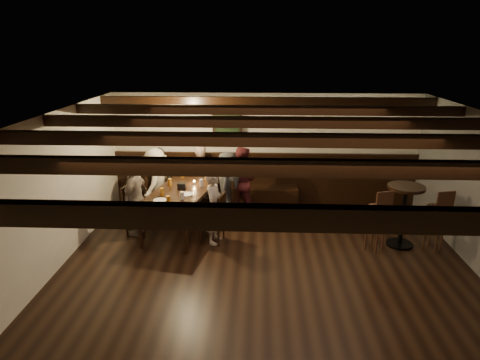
{
  "coord_description": "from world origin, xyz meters",
  "views": [
    {
      "loc": [
        -0.14,
        -5.45,
        3.38
      ],
      "look_at": [
        -0.44,
        1.3,
        1.21
      ],
      "focal_mm": 32.0,
      "sensor_mm": 36.0,
      "label": 1
    }
  ],
  "objects_px": {
    "high_top_table": "(404,207)",
    "person_right_far": "(214,207)",
    "person_bench_right": "(241,181)",
    "person_right_near": "(228,188)",
    "chair_left_far": "(138,219)",
    "person_bench_centre": "(201,177)",
    "person_left_near": "(156,183)",
    "chair_right_far": "(213,227)",
    "chair_left_near": "(159,202)",
    "bar_stool_left": "(376,228)",
    "bar_stool_right": "(435,228)",
    "person_bench_left": "(158,178)",
    "chair_right_near": "(227,209)",
    "person_left_far": "(135,198)",
    "dining_table": "(183,192)"
  },
  "relations": [
    {
      "from": "chair_right_far",
      "to": "high_top_table",
      "type": "distance_m",
      "value": 3.31
    },
    {
      "from": "bar_stool_left",
      "to": "person_left_near",
      "type": "bearing_deg",
      "value": 141.87
    },
    {
      "from": "person_left_far",
      "to": "bar_stool_left",
      "type": "relative_size",
      "value": 1.26
    },
    {
      "from": "chair_left_far",
      "to": "bar_stool_right",
      "type": "relative_size",
      "value": 0.85
    },
    {
      "from": "person_bench_left",
      "to": "high_top_table",
      "type": "distance_m",
      "value": 4.89
    },
    {
      "from": "person_left_near",
      "to": "chair_left_far",
      "type": "bearing_deg",
      "value": 1.92
    },
    {
      "from": "chair_left_far",
      "to": "bar_stool_left",
      "type": "height_order",
      "value": "bar_stool_left"
    },
    {
      "from": "high_top_table",
      "to": "chair_right_near",
      "type": "bearing_deg",
      "value": 164.12
    },
    {
      "from": "person_bench_right",
      "to": "bar_stool_left",
      "type": "relative_size",
      "value": 1.29
    },
    {
      "from": "person_left_near",
      "to": "chair_right_far",
      "type": "bearing_deg",
      "value": 58.5
    },
    {
      "from": "chair_right_far",
      "to": "chair_left_near",
      "type": "bearing_deg",
      "value": 57.97
    },
    {
      "from": "high_top_table",
      "to": "bar_stool_left",
      "type": "xyz_separation_m",
      "value": [
        -0.5,
        -0.21,
        -0.31
      ]
    },
    {
      "from": "chair_right_near",
      "to": "person_bench_left",
      "type": "height_order",
      "value": "person_bench_left"
    },
    {
      "from": "chair_left_near",
      "to": "chair_right_far",
      "type": "bearing_deg",
      "value": 57.97
    },
    {
      "from": "person_right_far",
      "to": "bar_stool_right",
      "type": "xyz_separation_m",
      "value": [
        3.75,
        -0.15,
        -0.24
      ]
    },
    {
      "from": "person_bench_right",
      "to": "high_top_table",
      "type": "bearing_deg",
      "value": 166.65
    },
    {
      "from": "high_top_table",
      "to": "person_right_far",
      "type": "bearing_deg",
      "value": -179.9
    },
    {
      "from": "chair_right_near",
      "to": "person_right_near",
      "type": "xyz_separation_m",
      "value": [
        0.03,
        -0.01,
        0.43
      ]
    },
    {
      "from": "chair_left_far",
      "to": "person_bench_centre",
      "type": "bearing_deg",
      "value": 154.36
    },
    {
      "from": "person_left_far",
      "to": "high_top_table",
      "type": "relative_size",
      "value": 1.27
    },
    {
      "from": "chair_left_far",
      "to": "bar_stool_right",
      "type": "distance_m",
      "value": 5.21
    },
    {
      "from": "person_bench_left",
      "to": "person_right_far",
      "type": "height_order",
      "value": "person_right_far"
    },
    {
      "from": "chair_right_far",
      "to": "person_bench_right",
      "type": "xyz_separation_m",
      "value": [
        0.44,
        1.29,
        0.44
      ]
    },
    {
      "from": "chair_left_far",
      "to": "person_bench_centre",
      "type": "height_order",
      "value": "person_bench_centre"
    },
    {
      "from": "person_bench_left",
      "to": "person_right_near",
      "type": "height_order",
      "value": "person_right_near"
    },
    {
      "from": "bar_stool_right",
      "to": "person_right_near",
      "type": "bearing_deg",
      "value": 150.45
    },
    {
      "from": "chair_left_near",
      "to": "person_left_near",
      "type": "distance_m",
      "value": 0.42
    },
    {
      "from": "person_right_near",
      "to": "high_top_table",
      "type": "relative_size",
      "value": 1.3
    },
    {
      "from": "person_right_near",
      "to": "high_top_table",
      "type": "height_order",
      "value": "person_right_near"
    },
    {
      "from": "person_left_near",
      "to": "bar_stool_left",
      "type": "bearing_deg",
      "value": 82.36
    },
    {
      "from": "person_left_near",
      "to": "person_right_far",
      "type": "relative_size",
      "value": 1.07
    },
    {
      "from": "person_bench_left",
      "to": "bar_stool_left",
      "type": "height_order",
      "value": "person_bench_left"
    },
    {
      "from": "chair_right_far",
      "to": "bar_stool_right",
      "type": "bearing_deg",
      "value": -81.28
    },
    {
      "from": "person_bench_centre",
      "to": "person_right_far",
      "type": "relative_size",
      "value": 1.06
    },
    {
      "from": "person_left_near",
      "to": "chair_left_near",
      "type": "bearing_deg",
      "value": 90.0
    },
    {
      "from": "person_bench_right",
      "to": "person_right_far",
      "type": "xyz_separation_m",
      "value": [
        -0.41,
        -1.3,
        -0.06
      ]
    },
    {
      "from": "chair_left_near",
      "to": "person_right_near",
      "type": "relative_size",
      "value": 0.65
    },
    {
      "from": "dining_table",
      "to": "chair_left_near",
      "type": "height_order",
      "value": "chair_left_near"
    },
    {
      "from": "person_right_near",
      "to": "person_bench_left",
      "type": "bearing_deg",
      "value": 74.74
    },
    {
      "from": "high_top_table",
      "to": "bar_stool_left",
      "type": "relative_size",
      "value": 0.99
    },
    {
      "from": "person_bench_centre",
      "to": "person_right_near",
      "type": "relative_size",
      "value": 0.98
    },
    {
      "from": "person_right_near",
      "to": "chair_right_near",
      "type": "bearing_deg",
      "value": 90.0
    },
    {
      "from": "person_left_near",
      "to": "person_bench_left",
      "type": "bearing_deg",
      "value": -161.57
    },
    {
      "from": "chair_right_far",
      "to": "bar_stool_right",
      "type": "height_order",
      "value": "bar_stool_right"
    },
    {
      "from": "chair_left_far",
      "to": "person_right_far",
      "type": "xyz_separation_m",
      "value": [
        1.44,
        -0.28,
        0.37
      ]
    },
    {
      "from": "person_bench_left",
      "to": "person_right_far",
      "type": "distance_m",
      "value": 2.13
    },
    {
      "from": "person_bench_centre",
      "to": "person_right_far",
      "type": "distance_m",
      "value": 1.68
    },
    {
      "from": "dining_table",
      "to": "chair_left_near",
      "type": "distance_m",
      "value": 0.96
    },
    {
      "from": "chair_right_far",
      "to": "person_right_near",
      "type": "distance_m",
      "value": 1.0
    },
    {
      "from": "chair_left_near",
      "to": "chair_right_near",
      "type": "bearing_deg",
      "value": 90.0
    }
  ]
}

